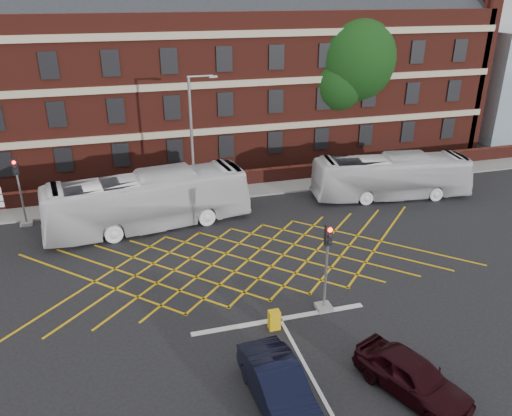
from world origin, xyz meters
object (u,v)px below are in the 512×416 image
object	(u,v)px
car_navy	(279,387)
bus_right	(391,177)
deciduous_tree	(347,65)
utility_cabinet	(274,320)
car_maroon	(412,376)
traffic_light_near	(326,276)
street_lamp	(194,166)
traffic_light_far	(22,198)
bus_left	(148,201)

from	to	relation	value
car_navy	bus_right	bearing A→B (deg)	45.90
deciduous_tree	utility_cabinet	world-z (taller)	deciduous_tree
car_navy	car_maroon	size ratio (longest dim) A/B	1.06
traffic_light_near	street_lamp	xyz separation A→B (m)	(-3.71, 12.91, 1.22)
car_maroon	traffic_light_far	world-z (taller)	traffic_light_far
car_maroon	deciduous_tree	distance (m)	29.72
bus_right	utility_cabinet	world-z (taller)	bus_right
traffic_light_near	utility_cabinet	world-z (taller)	traffic_light_near
traffic_light_near	traffic_light_far	xyz separation A→B (m)	(-14.31, 13.38, 0.00)
bus_left	bus_right	xyz separation A→B (m)	(16.65, 0.23, -0.20)
utility_cabinet	car_maroon	bearing A→B (deg)	-53.58
deciduous_tree	traffic_light_near	distance (m)	24.82
deciduous_tree	utility_cabinet	xyz separation A→B (m)	(-13.44, -22.27, -7.25)
bus_left	deciduous_tree	xyz separation A→B (m)	(17.71, 10.52, 5.97)
traffic_light_near	utility_cabinet	size ratio (longest dim) A/B	4.85
bus_right	car_maroon	size ratio (longest dim) A/B	2.46
car_navy	traffic_light_near	distance (m)	6.26
utility_cabinet	traffic_light_far	bearing A→B (deg)	129.62
bus_right	street_lamp	bearing A→B (deg)	91.00
bus_left	car_maroon	xyz separation A→B (m)	(7.90, -16.66, -0.97)
car_maroon	street_lamp	bearing A→B (deg)	81.80
traffic_light_near	bus_left	bearing A→B (deg)	122.08
street_lamp	traffic_light_far	bearing A→B (deg)	177.47
utility_cabinet	traffic_light_near	bearing A→B (deg)	15.65
deciduous_tree	street_lamp	bearing A→B (deg)	-149.27
car_maroon	traffic_light_far	xyz separation A→B (m)	(-15.30, 19.02, 1.01)
bus_left	car_navy	xyz separation A→B (m)	(3.11, -15.90, -0.95)
utility_cabinet	deciduous_tree	bearing A→B (deg)	58.90
bus_right	street_lamp	xyz separation A→B (m)	(-13.46, 1.66, 1.46)
bus_left	car_maroon	distance (m)	18.46
car_navy	traffic_light_far	xyz separation A→B (m)	(-10.52, 18.26, 0.99)
bus_left	traffic_light_far	distance (m)	7.78
utility_cabinet	bus_right	bearing A→B (deg)	44.07
car_navy	traffic_light_near	xyz separation A→B (m)	(3.79, 4.88, 0.99)
car_maroon	deciduous_tree	bearing A→B (deg)	47.73
traffic_light_far	utility_cabinet	world-z (taller)	traffic_light_far
bus_left	bus_right	world-z (taller)	bus_left
car_navy	traffic_light_far	world-z (taller)	traffic_light_far
traffic_light_far	street_lamp	bearing A→B (deg)	-2.53
street_lamp	traffic_light_near	bearing A→B (deg)	-73.97
car_navy	traffic_light_far	distance (m)	21.10
car_maroon	traffic_light_near	bearing A→B (deg)	77.55
deciduous_tree	traffic_light_far	bearing A→B (deg)	-162.00
car_maroon	traffic_light_far	distance (m)	24.43
car_maroon	deciduous_tree	size ratio (longest dim) A/B	0.36
bus_left	street_lamp	xyz separation A→B (m)	(3.19, 1.89, 1.26)
bus_right	traffic_light_far	bearing A→B (deg)	92.98
deciduous_tree	bus_left	bearing A→B (deg)	-149.28
bus_right	deciduous_tree	distance (m)	12.05
bus_left	street_lamp	world-z (taller)	street_lamp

